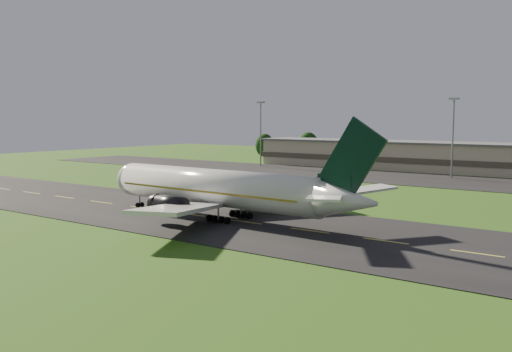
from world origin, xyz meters
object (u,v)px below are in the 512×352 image
Objects in this scene: airliner at (219,189)px; terminal at (476,159)px; service_vehicle_a at (340,171)px; light_mast_centre at (453,128)px; service_vehicle_b at (354,172)px; light_mast_west at (261,126)px.

terminal is at bearing 85.09° from airliner.
terminal is 39.64× the size of service_vehicle_a.
light_mast_centre reaches higher than service_vehicle_a.
airliner reaches higher than service_vehicle_a.
service_vehicle_a is 0.97× the size of service_vehicle_b.
terminal is at bearing 85.05° from light_mast_centre.
light_mast_centre is at bearing 0.00° from light_mast_west.
light_mast_west is 60.00m from light_mast_centre.
airliner is 2.52× the size of light_mast_centre.
light_mast_centre is at bearing 84.72° from airliner.
terminal is 38.47× the size of service_vehicle_b.
light_mast_west is at bearing 123.84° from airliner.
service_vehicle_b is (-25.42, -23.11, -3.27)m from terminal.
light_mast_centre is (10.02, 80.03, 8.08)m from airliner.
light_mast_west is 33.99m from service_vehicle_a.
light_mast_west is (-49.98, 80.03, 8.08)m from airliner.
light_mast_west reaches higher than service_vehicle_a.
light_mast_centre reaches higher than service_vehicle_b.
light_mast_west is (-61.40, -16.18, 8.75)m from terminal.
airliner is 81.06m from light_mast_centre.
airliner is 96.89m from terminal.
light_mast_west reaches higher than airliner.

